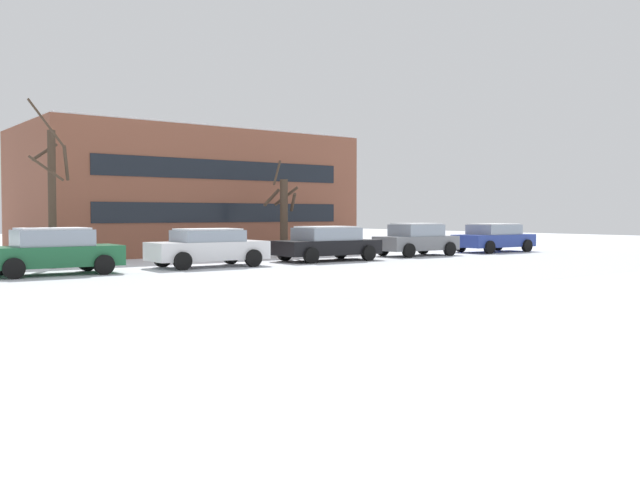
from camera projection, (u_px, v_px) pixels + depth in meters
The scene contains 8 objects.
parked_car_green at pixel (53, 251), 22.17m from camera, with size 4.21×2.11×1.50m.
parked_car_white at pixel (208, 247), 25.47m from camera, with size 4.35×2.09×1.41m.
parked_car_black at pixel (327, 243), 28.82m from camera, with size 4.49×2.26×1.44m.
parked_car_gray at pixel (416, 239), 32.39m from camera, with size 4.00×2.09×1.52m.
parked_car_blue at pixel (494, 237), 35.66m from camera, with size 4.43×2.23×1.46m.
tree_far_right at pixel (52, 193), 24.77m from camera, with size 1.59×1.51×5.94m.
tree_far_left at pixel (284, 214), 31.47m from camera, with size 1.74×1.56×4.39m.
building_far_right at pixel (186, 193), 35.99m from camera, with size 16.00×8.35×6.12m.
Camera 1 is at (-1.24, -13.21, 1.93)m, focal length 39.12 mm.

